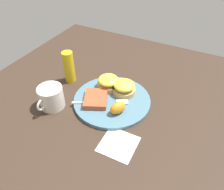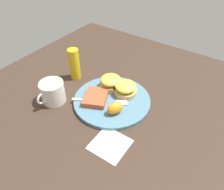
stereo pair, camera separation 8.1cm
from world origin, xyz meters
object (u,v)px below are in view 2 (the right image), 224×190
Objects in this scene: sandwich_benedict_right at (111,82)px; cup at (53,92)px; orange_wedge at (115,108)px; fork at (104,101)px; sandwich_benedict_left at (125,88)px; condiment_bottle at (74,64)px; hashbrown_patty at (96,97)px.

cup is at bearing -38.24° from sandwich_benedict_right.
cup is at bearing -74.29° from orange_wedge.
fork is (0.09, 0.03, -0.02)m from sandwich_benedict_right.
sandwich_benedict_left reaches higher than orange_wedge.
fork is at bearing 70.41° from condiment_bottle.
orange_wedge is (0.11, 0.03, -0.00)m from sandwich_benedict_left.
sandwich_benedict_left is 0.11m from orange_wedge.
sandwich_benedict_left is 1.00× the size of sandwich_benedict_right.
hashbrown_patty is at bearing -2.09° from sandwich_benedict_right.
orange_wedge is 0.25m from cup.
hashbrown_patty is 0.19m from condiment_bottle.
sandwich_benedict_right is at bearing 177.91° from hashbrown_patty.
sandwich_benedict_right is 0.18m from condiment_bottle.
cup is (0.07, -0.24, 0.01)m from orange_wedge.
cup is at bearing 11.93° from condiment_bottle.
hashbrown_patty is 0.10m from orange_wedge.
orange_wedge is 0.51× the size of cup.
orange_wedge reaches higher than fork.
sandwich_benedict_right is 0.10m from fork.
sandwich_benedict_right is at bearing 95.12° from condiment_bottle.
condiment_bottle is at bearing -84.88° from sandwich_benedict_right.
orange_wedge is 0.44× the size of condiment_bottle.
hashbrown_patty is 1.73× the size of orange_wedge.
sandwich_benedict_left is at bearing 141.76° from hashbrown_patty.
fork is (-0.01, 0.03, -0.01)m from hashbrown_patty.
condiment_bottle is (0.02, -0.17, 0.03)m from sandwich_benedict_right.
sandwich_benedict_left is 0.85× the size of hashbrown_patty.
sandwich_benedict_right is 0.75× the size of cup.
orange_wedge is at bearing 71.06° from fork.
hashbrown_patty is 0.16m from cup.
sandwich_benedict_right is (-0.00, -0.07, 0.00)m from sandwich_benedict_left.
sandwich_benedict_right is 1.48× the size of orange_wedge.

